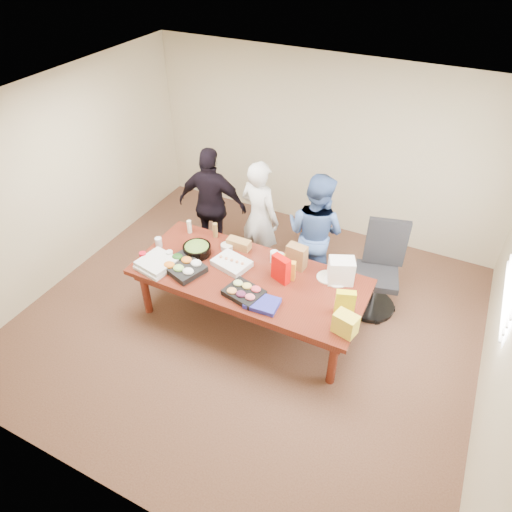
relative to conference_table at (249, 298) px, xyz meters
The scene contains 36 objects.
floor 0.39m from the conference_table, ahead, with size 5.50×5.00×0.02m, color #47301E.
ceiling 2.33m from the conference_table, ahead, with size 5.50×5.00×0.02m, color white.
wall_back 2.68m from the conference_table, 90.00° to the left, with size 5.50×0.04×2.70m, color beige.
wall_front 2.68m from the conference_table, 90.00° to the right, with size 5.50×0.04×2.70m, color beige.
wall_left 2.92m from the conference_table, behind, with size 0.04×5.00×2.70m, color beige.
conference_table is the anchor object (origin of this frame).
office_chair 1.63m from the conference_table, 33.90° to the left, with size 0.61×0.61×1.20m, color black.
person_center 1.20m from the conference_table, 109.41° to the left, with size 0.61×0.40×1.68m, color silver.
person_right 1.23m from the conference_table, 67.22° to the left, with size 0.82×0.64×1.69m, color #3F5C99.
person_left 1.58m from the conference_table, 137.17° to the left, with size 1.00×0.42×1.71m, color black.
veggie_tray 0.90m from the conference_table, 161.06° to the right, with size 0.49×0.38×0.07m, color black.
fruit_tray 0.54m from the conference_table, 71.82° to the right, with size 0.42×0.33×0.06m, color black.
sheet_cake 0.50m from the conference_table, 165.99° to the left, with size 0.43×0.32×0.07m, color silver.
salad_bowl 0.89m from the conference_table, behind, with size 0.35×0.35×0.11m, color black.
chip_bag_blue 0.67m from the conference_table, 46.74° to the right, with size 0.36×0.27×0.05m, color #272A9A.
chip_bag_red 0.66m from the conference_table, 13.39° to the left, with size 0.23×0.09×0.33m, color red.
chip_bag_yellow 1.32m from the conference_table, ahead, with size 0.21×0.08×0.31m, color yellow.
chip_bag_orange 0.69m from the conference_table, 18.92° to the left, with size 0.16×0.07×0.25m, color orange.
mayo_jar 0.60m from the conference_table, 65.75° to the left, with size 0.10×0.10×0.16m, color white.
mustard_bottle 0.73m from the conference_table, 50.19° to the left, with size 0.06×0.06×0.17m, color yellow.
dressing_bottle 1.03m from the conference_table, 146.10° to the left, with size 0.06×0.06×0.20m, color olive.
ranch_bottle 1.28m from the conference_table, 158.56° to the left, with size 0.06×0.06×0.18m, color silver.
banana_bunch 0.73m from the conference_table, 48.59° to the left, with size 0.26×0.15×0.09m, color yellow.
bread_loaf 0.71m from the conference_table, 130.27° to the left, with size 0.31×0.13×0.12m, color #A47640.
kraft_bag 0.80m from the conference_table, 41.93° to the left, with size 0.24×0.14×0.31m, color olive.
red_cup 1.41m from the conference_table, 165.98° to the right, with size 0.08×0.08×0.11m, color red.
clear_cup_a 1.12m from the conference_table, behind, with size 0.09×0.09×0.12m, color silver.
clear_cup_b 1.37m from the conference_table, behind, with size 0.09×0.09×0.12m, color white.
pizza_box_lower 1.20m from the conference_table, 161.31° to the right, with size 0.40×0.40×0.05m, color white.
pizza_box_upper 1.21m from the conference_table, 162.31° to the right, with size 0.40×0.40×0.05m, color silver.
plate_a 1.10m from the conference_table, 21.17° to the left, with size 0.28×0.28×0.02m, color white.
plate_b 1.01m from the conference_table, 23.35° to the left, with size 0.26×0.26×0.02m, color white.
dip_bowl_a 0.62m from the conference_table, 65.59° to the left, with size 0.16×0.16×0.07m, color beige.
dip_bowl_b 0.72m from the conference_table, 144.99° to the left, with size 0.16×0.16×0.06m, color beige.
grocery_bag_white 1.20m from the conference_table, 20.74° to the left, with size 0.29×0.21×0.31m, color white.
grocery_bag_yellow 1.44m from the conference_table, 15.77° to the right, with size 0.24×0.17×0.24m, color yellow.
Camera 1 is at (1.94, -3.71, 4.33)m, focal length 32.41 mm.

